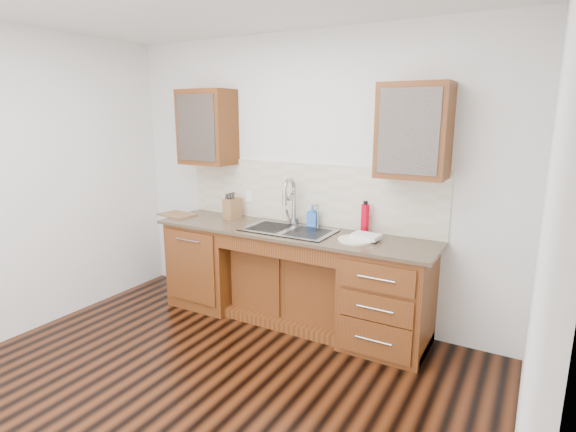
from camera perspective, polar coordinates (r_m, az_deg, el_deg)
The scene contains 25 objects.
ground at distance 3.49m, azimuth -12.43°, elevation -22.64°, with size 4.00×3.50×0.10m, color #401B0A.
wall_back at distance 4.38m, azimuth 2.60°, elevation 4.84°, with size 4.00×0.10×2.70m, color white.
wall_right at distance 2.15m, azimuth 30.56°, elevation -5.38°, with size 0.10×3.50×2.70m, color white.
base_cabinet_left at distance 4.81m, azimuth -9.70°, elevation -5.77°, with size 0.70×0.62×0.88m, color #593014.
base_cabinet_center at distance 4.40m, azimuth 0.85°, elevation -8.59°, with size 1.20×0.44×0.70m, color #593014.
base_cabinet_right at distance 3.95m, azimuth 12.55°, elevation -10.08°, with size 0.70×0.62×0.88m, color #593014.
countertop at distance 4.14m, azimuth 0.17°, elevation -2.02°, with size 2.70×0.65×0.03m, color #84705B.
backsplash at distance 4.35m, azimuth 2.21°, elevation 2.85°, with size 2.70×0.02×0.59m, color beige.
sink at distance 4.15m, azimuth 0.07°, elevation -3.00°, with size 0.84×0.46×0.19m, color #9E9EA5.
faucet at distance 4.31m, azimuth 0.77°, elevation 1.49°, with size 0.04×0.04×0.40m, color #999993.
filter_tap at distance 4.22m, azimuth 3.80°, elevation 0.12°, with size 0.02×0.02×0.24m, color #999993.
upper_cabinet_left at distance 4.73m, azimuth -10.21°, elevation 11.03°, with size 0.55×0.34×0.75m, color #593014.
upper_cabinet_right at distance 3.76m, azimuth 15.71°, elevation 10.35°, with size 0.55×0.34×0.75m, color #593014.
outlet_left at distance 4.68m, azimuth -4.95°, elevation 2.48°, with size 0.08×0.01×0.12m, color white.
outlet_right at distance 4.10m, azimuth 10.21°, elevation 0.84°, with size 0.08×0.01×0.12m, color white.
soap_bottle at distance 4.27m, azimuth 3.11°, elevation 0.05°, with size 0.09×0.10×0.21m, color blue.
water_bottle at distance 4.05m, azimuth 9.75°, elevation -0.39°, with size 0.07×0.07×0.27m, color #BE0015.
plate at distance 3.84m, azimuth 8.57°, elevation -3.01°, with size 0.30×0.30×0.02m, color silver.
dish_towel at distance 3.87m, azimuth 9.86°, elevation -2.55°, with size 0.23×0.17×0.04m, color silver.
knife_block at distance 4.63m, azimuth -7.06°, elevation 0.96°, with size 0.11×0.18×0.20m, color brown.
cutting_board at distance 4.89m, azimuth -13.89°, elevation 0.18°, with size 0.37×0.26×0.02m, color brown.
cup_left_a at distance 4.79m, azimuth -10.99°, elevation 10.38°, with size 0.12×0.12×0.09m, color white.
cup_left_b at distance 4.66m, azimuth -9.05°, elevation 10.34°, with size 0.09×0.09×0.09m, color white.
cup_right_a at distance 3.79m, azimuth 14.23°, elevation 9.71°, with size 0.13×0.13×0.10m, color white.
cup_right_b at distance 3.73m, azimuth 17.47°, elevation 9.32°, with size 0.09×0.09×0.08m, color white.
Camera 1 is at (1.97, -2.06, 1.96)m, focal length 28.00 mm.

